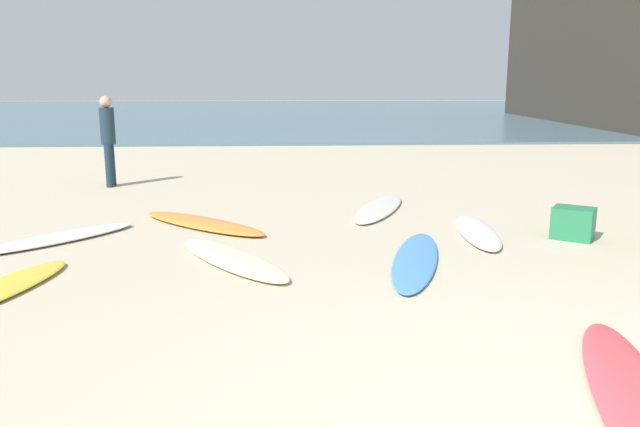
# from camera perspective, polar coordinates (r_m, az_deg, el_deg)

# --- Properties ---
(ocean_water) EXTENTS (120.00, 40.00, 0.08)m
(ocean_water) POSITION_cam_1_polar(r_m,az_deg,el_deg) (39.97, -0.81, 9.27)
(ocean_water) COLOR slate
(ocean_water) RESTS_ON ground_plane
(surfboard_1) EXTENTS (0.72, 2.11, 0.08)m
(surfboard_1) POSITION_cam_1_polar(r_m,az_deg,el_deg) (8.81, 14.20, -1.60)
(surfboard_1) COLOR white
(surfboard_1) RESTS_ON ground_plane
(surfboard_2) EXTENTS (1.39, 2.48, 0.07)m
(surfboard_2) POSITION_cam_1_polar(r_m,az_deg,el_deg) (10.15, 5.45, 0.50)
(surfboard_2) COLOR silver
(surfboard_2) RESTS_ON ground_plane
(surfboard_4) EXTENTS (1.73, 2.17, 0.08)m
(surfboard_4) POSITION_cam_1_polar(r_m,az_deg,el_deg) (7.33, -8.06, -4.13)
(surfboard_4) COLOR #F0ECBE
(surfboard_4) RESTS_ON ground_plane
(surfboard_5) EXTENTS (1.89, 1.98, 0.09)m
(surfboard_5) POSITION_cam_1_polar(r_m,az_deg,el_deg) (8.89, -22.91, -2.07)
(surfboard_5) COLOR white
(surfboard_5) RESTS_ON ground_plane
(surfboard_6) EXTENTS (1.21, 2.46, 0.09)m
(surfboard_6) POSITION_cam_1_polar(r_m,az_deg,el_deg) (4.80, 26.43, -14.35)
(surfboard_6) COLOR #DE4D55
(surfboard_6) RESTS_ON ground_plane
(surfboard_7) EXTENTS (1.16, 2.58, 0.06)m
(surfboard_7) POSITION_cam_1_polar(r_m,az_deg,el_deg) (7.36, 8.75, -4.17)
(surfboard_7) COLOR #4D8FE5
(surfboard_7) RESTS_ON ground_plane
(surfboard_8) EXTENTS (2.20, 2.02, 0.09)m
(surfboard_8) POSITION_cam_1_polar(r_m,az_deg,el_deg) (9.18, -10.70, -0.87)
(surfboard_8) COLOR orange
(surfboard_8) RESTS_ON ground_plane
(beachgoer_mid) EXTENTS (0.28, 0.34, 1.77)m
(beachgoer_mid) POSITION_cam_1_polar(r_m,az_deg,el_deg) (12.93, -18.83, 6.71)
(beachgoer_mid) COLOR #1E3342
(beachgoer_mid) RESTS_ON ground_plane
(beach_cooler) EXTENTS (0.65, 0.62, 0.42)m
(beach_cooler) POSITION_cam_1_polar(r_m,az_deg,el_deg) (8.93, 22.16, -0.83)
(beach_cooler) COLOR #287F51
(beach_cooler) RESTS_ON ground_plane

